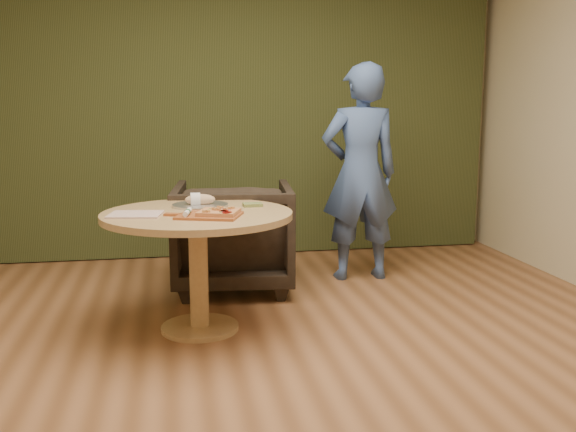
% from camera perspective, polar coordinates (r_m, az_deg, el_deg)
% --- Properties ---
extents(room_shell, '(5.04, 6.04, 2.84)m').
position_cam_1_polar(room_shell, '(3.08, 0.45, 10.00)').
color(room_shell, '#98623D').
rests_on(room_shell, ground).
extents(curtain, '(4.80, 0.14, 2.78)m').
position_cam_1_polar(curtain, '(5.95, -4.88, 9.95)').
color(curtain, '#2C3417').
rests_on(curtain, ground).
extents(pedestal_table, '(1.16, 1.16, 0.75)m').
position_cam_1_polar(pedestal_table, '(3.95, -8.02, -1.64)').
color(pedestal_table, tan).
rests_on(pedestal_table, ground).
extents(pizza_paddle, '(0.47, 0.38, 0.01)m').
position_cam_1_polar(pizza_paddle, '(3.75, -7.17, 0.05)').
color(pizza_paddle, '#9A4F27').
rests_on(pizza_paddle, pedestal_table).
extents(flatbread_pizza, '(0.28, 0.28, 0.04)m').
position_cam_1_polar(flatbread_pizza, '(3.74, -6.15, 0.36)').
color(flatbread_pizza, tan).
rests_on(flatbread_pizza, pizza_paddle).
extents(cutlery_roll, '(0.06, 0.20, 0.03)m').
position_cam_1_polar(cutlery_roll, '(3.75, -8.92, 0.35)').
color(cutlery_roll, silver).
rests_on(cutlery_roll, pizza_paddle).
extents(newspaper, '(0.34, 0.30, 0.01)m').
position_cam_1_polar(newspaper, '(3.88, -13.41, 0.14)').
color(newspaper, white).
rests_on(newspaper, pedestal_table).
extents(serving_tray, '(0.36, 0.36, 0.02)m').
position_cam_1_polar(serving_tray, '(4.13, -7.81, 0.95)').
color(serving_tray, silver).
rests_on(serving_tray, pedestal_table).
extents(bread_roll, '(0.19, 0.09, 0.09)m').
position_cam_1_polar(bread_roll, '(4.13, -7.94, 1.45)').
color(bread_roll, tan).
rests_on(bread_roll, serving_tray).
extents(green_packet, '(0.12, 0.10, 0.02)m').
position_cam_1_polar(green_packet, '(4.11, -3.17, 1.01)').
color(green_packet, '#505E2A').
rests_on(green_packet, pedestal_table).
extents(armchair, '(0.95, 0.91, 0.90)m').
position_cam_1_polar(armchair, '(4.88, -4.90, -1.28)').
color(armchair, black).
rests_on(armchair, ground).
extents(person_standing, '(0.63, 0.41, 1.71)m').
position_cam_1_polar(person_standing, '(5.12, 6.42, 3.83)').
color(person_standing, '#405B94').
rests_on(person_standing, ground).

